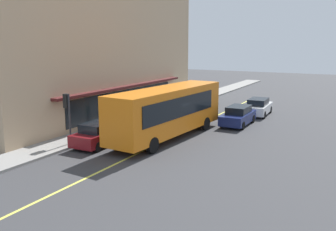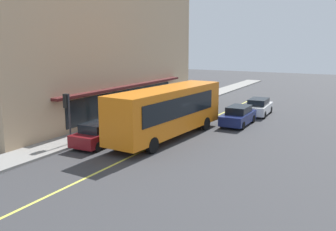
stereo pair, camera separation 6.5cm
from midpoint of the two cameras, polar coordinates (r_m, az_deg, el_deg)
ground at (r=26.47m, az=1.07°, el=-3.09°), size 120.00×120.00×0.00m
sidewalk at (r=29.25m, az=-8.40°, el=-1.67°), size 80.00×2.43×0.15m
lane_centre_stripe at (r=26.47m, az=1.07°, el=-3.08°), size 36.00×0.16×0.01m
storefront_building at (r=34.59m, az=-12.16°, el=9.53°), size 25.06×8.64×11.35m
bus at (r=25.36m, az=-0.04°, el=0.87°), size 11.27×3.26×3.50m
traffic_light at (r=24.29m, az=-15.34°, el=1.32°), size 0.30×0.52×3.20m
car_navy at (r=30.18m, az=10.68°, el=-0.05°), size 4.31×1.87×1.52m
car_maroon at (r=24.31m, az=-10.38°, el=-2.77°), size 4.33×1.91×1.52m
car_white at (r=34.73m, az=13.67°, el=1.29°), size 4.38×2.01×1.52m
pedestrian_at_corner at (r=28.77m, az=-9.06°, el=0.26°), size 0.34×0.34×1.65m
pedestrian_mid_block at (r=30.03m, az=-8.86°, el=0.97°), size 0.34×0.34×1.84m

